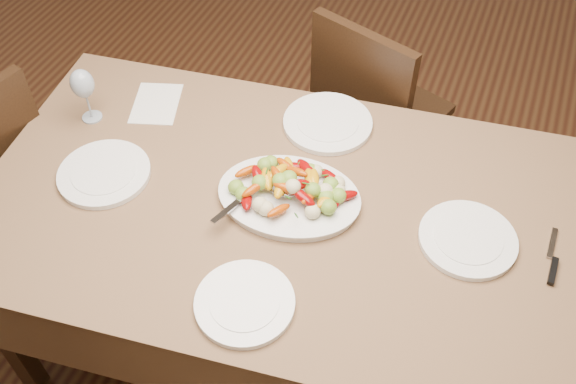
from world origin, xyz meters
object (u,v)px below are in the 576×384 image
(serving_platter, at_px, (289,198))
(chair_far, at_px, (383,111))
(plate_near, at_px, (245,303))
(plate_left, at_px, (104,174))
(plate_right, at_px, (468,239))
(dining_table, at_px, (288,279))
(wine_glass, at_px, (85,94))
(plate_far, at_px, (328,123))

(serving_platter, bearing_deg, chair_far, 84.09)
(plate_near, bearing_deg, plate_left, 156.32)
(plate_left, xyz_separation_m, plate_right, (1.08, 0.16, 0.00))
(chair_far, bearing_deg, dining_table, 103.50)
(wine_glass, bearing_deg, serving_platter, -7.25)
(plate_far, bearing_deg, plate_right, -30.39)
(chair_far, height_order, plate_near, chair_far)
(plate_left, height_order, wine_glass, wine_glass)
(plate_far, height_order, wine_glass, wine_glass)
(plate_right, bearing_deg, wine_glass, 177.79)
(serving_platter, xyz_separation_m, plate_near, (0.03, -0.37, -0.00))
(plate_far, bearing_deg, wine_glass, -160.77)
(dining_table, relative_size, chair_far, 1.94)
(plate_near, relative_size, wine_glass, 1.27)
(plate_left, height_order, plate_near, same)
(serving_platter, relative_size, plate_right, 1.50)
(chair_far, bearing_deg, serving_platter, 103.02)
(plate_far, distance_m, plate_near, 0.72)
(dining_table, bearing_deg, plate_left, -170.42)
(dining_table, distance_m, plate_far, 0.54)
(chair_far, bearing_deg, plate_left, 74.07)
(wine_glass, bearing_deg, plate_left, -49.07)
(chair_far, distance_m, plate_far, 0.55)
(serving_platter, distance_m, plate_far, 0.35)
(plate_left, height_order, plate_far, same)
(plate_far, xyz_separation_m, plate_near, (0.03, -0.72, 0.00))
(serving_platter, xyz_separation_m, wine_glass, (-0.74, 0.09, 0.09))
(plate_left, bearing_deg, plate_far, 40.09)
(chair_far, bearing_deg, plate_right, 138.57)
(plate_far, distance_m, wine_glass, 0.79)
(plate_right, xyz_separation_m, plate_near, (-0.49, -0.42, 0.00))
(plate_near, bearing_deg, plate_right, 40.45)
(serving_platter, height_order, plate_far, serving_platter)
(plate_left, relative_size, plate_near, 1.08)
(serving_platter, bearing_deg, dining_table, -76.65)
(chair_far, relative_size, serving_platter, 2.32)
(serving_platter, relative_size, plate_left, 1.46)
(serving_platter, distance_m, wine_glass, 0.75)
(dining_table, xyz_separation_m, plate_right, (0.51, 0.07, 0.39))
(plate_near, bearing_deg, dining_table, 93.47)
(dining_table, height_order, serving_platter, serving_platter)
(plate_left, bearing_deg, chair_far, 55.14)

